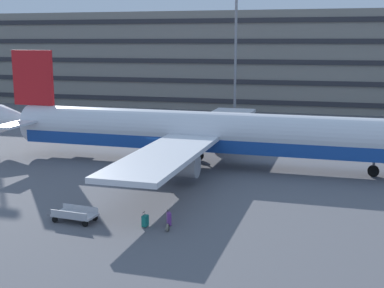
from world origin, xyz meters
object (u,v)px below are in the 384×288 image
object	(u,v)px
backpack_small	(167,228)
suitcase_upright	(169,219)
airliner	(205,133)
suitcase_teal	(145,221)
baggage_cart	(75,215)

from	to	relation	value
backpack_small	suitcase_upright	bearing A→B (deg)	102.15
airliner	suitcase_upright	bearing A→B (deg)	-84.58
suitcase_teal	suitcase_upright	world-z (taller)	suitcase_upright
suitcase_teal	suitcase_upright	xyz separation A→B (m)	(1.26, 0.60, 0.04)
airliner	suitcase_upright	size ratio (longest dim) A/B	43.26
airliner	suitcase_upright	distance (m)	15.45
airliner	backpack_small	size ratio (longest dim) A/B	78.65
baggage_cart	airliner	bearing A→B (deg)	75.30
baggage_cart	suitcase_upright	bearing A→B (deg)	8.27
suitcase_teal	backpack_small	distance (m)	1.51
backpack_small	baggage_cart	distance (m)	5.86
backpack_small	airliner	bearing A→B (deg)	95.83
airliner	suitcase_teal	size ratio (longest dim) A/B	45.68
baggage_cart	suitcase_teal	bearing A→B (deg)	2.84
suitcase_upright	backpack_small	world-z (taller)	suitcase_upright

